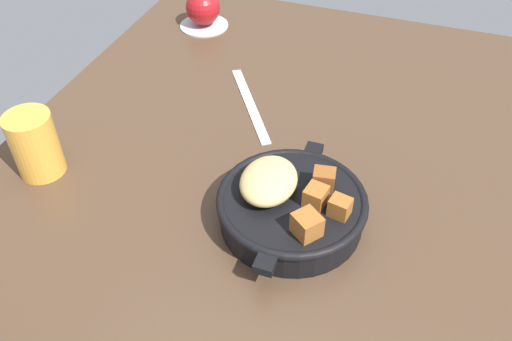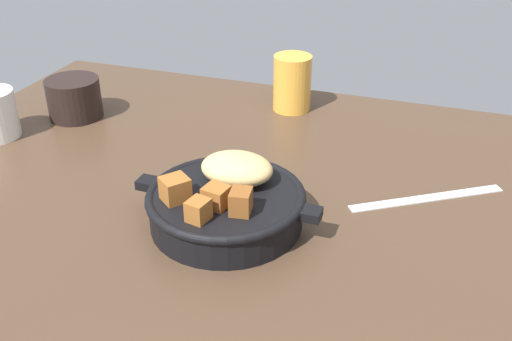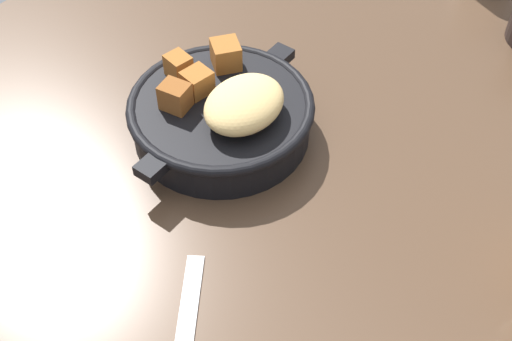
{
  "view_description": "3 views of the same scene",
  "coord_description": "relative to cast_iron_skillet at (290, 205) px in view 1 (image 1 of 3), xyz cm",
  "views": [
    {
      "loc": [
        -52.49,
        -16.33,
        54.4
      ],
      "look_at": [
        -2.92,
        1.29,
        6.14
      ],
      "focal_mm": 37.86,
      "sensor_mm": 36.0,
      "label": 1
    },
    {
      "loc": [
        19.52,
        -61.88,
        42.72
      ],
      "look_at": [
        -3.17,
        2.96,
        4.1
      ],
      "focal_mm": 41.68,
      "sensor_mm": 36.0,
      "label": 2
    },
    {
      "loc": [
        33.99,
        29.17,
        51.34
      ],
      "look_at": [
        1.44,
        4.86,
        5.38
      ],
      "focal_mm": 46.16,
      "sensor_mm": 36.0,
      "label": 3
    }
  ],
  "objects": [
    {
      "name": "butter_knife",
      "position": [
        23.46,
        14.18,
        -2.95
      ],
      "size": [
        19.43,
        13.61,
        0.36
      ],
      "primitive_type": "cube",
      "rotation": [
        0.0,
        0.0,
        0.58
      ],
      "color": "silver",
      "rests_on": "ground_plane"
    },
    {
      "name": "red_apple",
      "position": [
        46.85,
        33.04,
        1.01
      ],
      "size": [
        7.08,
        7.08,
        7.08
      ],
      "primitive_type": "sphere",
      "color": "maroon",
      "rests_on": "saucer_plate"
    },
    {
      "name": "ground_plane",
      "position": [
        4.6,
        4.08,
        -4.33
      ],
      "size": [
        118.3,
        87.01,
        2.4
      ],
      "primitive_type": "cube",
      "color": "#473323"
    },
    {
      "name": "juice_glass_amber",
      "position": [
        -2.49,
        37.55,
        1.79
      ],
      "size": [
        6.71,
        6.71,
        9.84
      ],
      "primitive_type": "cylinder",
      "color": "gold",
      "rests_on": "ground_plane"
    },
    {
      "name": "cast_iron_skillet",
      "position": [
        0.0,
        0.0,
        0.0
      ],
      "size": [
        24.17,
        19.92,
        8.08
      ],
      "color": "black",
      "rests_on": "ground_plane"
    },
    {
      "name": "saucer_plate",
      "position": [
        46.85,
        33.04,
        -2.83
      ],
      "size": [
        10.15,
        10.15,
        0.6
      ],
      "primitive_type": "cylinder",
      "color": "#B7BABF",
      "rests_on": "ground_plane"
    }
  ]
}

